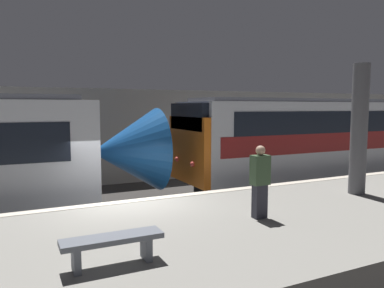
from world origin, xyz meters
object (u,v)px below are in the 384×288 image
object	(u,v)px
support_pillar_near	(359,129)
train_boxy	(356,140)
person_waiting	(260,180)
platform_bench	(112,243)

from	to	relation	value
support_pillar_near	train_boxy	world-z (taller)	support_pillar_near
support_pillar_near	train_boxy	bearing A→B (deg)	40.91
support_pillar_near	person_waiting	bearing A→B (deg)	-169.26
train_boxy	platform_bench	size ratio (longest dim) A/B	11.29
train_boxy	person_waiting	xyz separation A→B (m)	(-9.19, -5.44, -0.06)
train_boxy	person_waiting	distance (m)	10.68
support_pillar_near	platform_bench	distance (m)	7.48
support_pillar_near	person_waiting	world-z (taller)	support_pillar_near
support_pillar_near	person_waiting	size ratio (longest dim) A/B	2.26
platform_bench	person_waiting	bearing A→B (deg)	16.77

